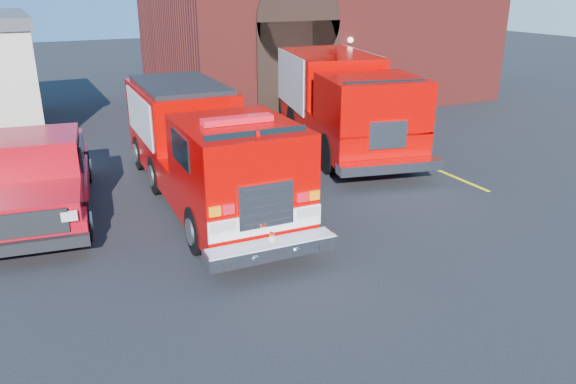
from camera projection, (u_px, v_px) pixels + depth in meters
name	position (u px, v px, depth m)	size (l,w,h in m)	color
ground	(265.00, 228.00, 13.08)	(100.00, 100.00, 0.00)	black
parking_stripe_near	(452.00, 176.00, 16.61)	(0.12, 3.00, 0.01)	yellow
parking_stripe_mid	(391.00, 150.00, 19.13)	(0.12, 3.00, 0.01)	yellow
parking_stripe_far	(345.00, 131.00, 21.65)	(0.12, 3.00, 0.01)	yellow
fire_station	(316.00, 8.00, 27.07)	(15.20, 10.20, 8.45)	maroon
fire_engine	(203.00, 146.00, 14.36)	(2.81, 9.09, 2.78)	black
pickup_truck	(38.00, 176.00, 13.62)	(3.08, 6.53, 2.06)	black
secondary_truck	(337.00, 97.00, 19.48)	(4.88, 9.78, 3.04)	black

